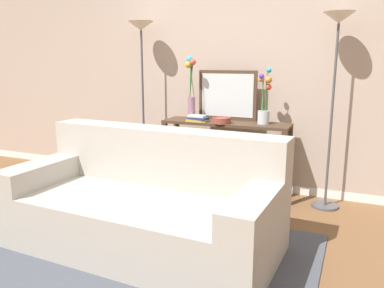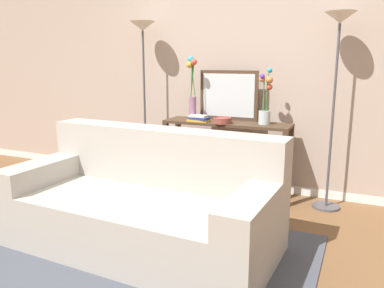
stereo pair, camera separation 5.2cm
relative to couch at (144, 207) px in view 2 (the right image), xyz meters
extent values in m
cube|color=brown|center=(0.15, -0.29, -0.32)|extent=(16.00, 16.00, 0.02)
cube|color=white|center=(0.15, 1.73, -0.26)|extent=(12.00, 0.15, 0.09)
cube|color=#B29E8E|center=(0.15, 1.73, 1.08)|extent=(12.00, 0.14, 2.60)
cube|color=#474C56|center=(0.00, -0.16, -0.30)|extent=(2.62, 1.73, 0.01)
cube|color=#ADA89E|center=(0.00, -0.06, -0.10)|extent=(2.09, 1.06, 0.42)
cube|color=#ADA89E|center=(0.01, 0.29, 0.34)|extent=(2.06, 0.35, 0.46)
cube|color=#ADA89E|center=(-0.91, -0.02, -0.01)|extent=(0.28, 0.98, 0.60)
cube|color=#ADA89E|center=(0.90, -0.10, -0.01)|extent=(0.28, 0.98, 0.60)
cube|color=#473323|center=(0.19, 1.37, 0.47)|extent=(1.33, 0.36, 0.03)
cube|color=#473323|center=(0.19, 1.37, -0.16)|extent=(1.22, 0.30, 0.01)
cube|color=#473323|center=(-0.45, 1.22, 0.07)|extent=(0.05, 0.05, 0.76)
cube|color=#473323|center=(0.83, 1.22, 0.07)|extent=(0.05, 0.05, 0.76)
cube|color=#473323|center=(-0.45, 1.53, 0.07)|extent=(0.05, 0.05, 0.76)
cube|color=#473323|center=(0.83, 1.53, 0.07)|extent=(0.05, 0.05, 0.76)
cylinder|color=#4C4C51|center=(-0.81, 1.39, -0.30)|extent=(0.26, 0.26, 0.02)
cylinder|color=#4C4C51|center=(-0.81, 1.39, 0.57)|extent=(0.02, 0.02, 1.71)
cone|color=silver|center=(-0.81, 1.39, 1.47)|extent=(0.28, 0.28, 0.10)
cylinder|color=#4C4C51|center=(1.22, 1.39, -0.30)|extent=(0.26, 0.26, 0.02)
cylinder|color=#4C4C51|center=(1.22, 1.39, 0.57)|extent=(0.02, 0.02, 1.72)
cone|color=silver|center=(1.22, 1.39, 1.48)|extent=(0.28, 0.28, 0.10)
cube|color=#473323|center=(0.16, 1.52, 0.74)|extent=(0.64, 0.02, 0.52)
cube|color=silver|center=(0.16, 1.51, 0.74)|extent=(0.57, 0.01, 0.45)
cylinder|color=gray|center=(-0.20, 1.37, 0.60)|extent=(0.08, 0.08, 0.24)
cylinder|color=#3D7538|center=(-0.21, 1.38, 0.90)|extent=(0.04, 0.02, 0.36)
sphere|color=orange|center=(-0.22, 1.40, 1.08)|extent=(0.07, 0.07, 0.07)
cylinder|color=#3D7538|center=(-0.21, 1.38, 0.92)|extent=(0.02, 0.03, 0.39)
sphere|color=#2BA3D7|center=(-0.23, 1.39, 1.12)|extent=(0.07, 0.07, 0.07)
cylinder|color=#3D7538|center=(-0.19, 1.36, 0.91)|extent=(0.04, 0.05, 0.36)
sphere|color=#D9513F|center=(-0.18, 1.35, 1.09)|extent=(0.07, 0.07, 0.07)
cylinder|color=#3D7538|center=(-0.21, 1.38, 0.89)|extent=(0.03, 0.04, 0.33)
sphere|color=red|center=(-0.23, 1.39, 1.06)|extent=(0.05, 0.05, 0.05)
cylinder|color=#3D7538|center=(-0.21, 1.37, 0.89)|extent=(0.01, 0.04, 0.34)
sphere|color=gold|center=(-0.23, 1.37, 1.06)|extent=(0.07, 0.07, 0.07)
cylinder|color=silver|center=(0.58, 1.39, 0.55)|extent=(0.12, 0.12, 0.13)
cylinder|color=#3D7538|center=(0.56, 1.39, 0.77)|extent=(0.01, 0.04, 0.31)
sphere|color=#D58D4A|center=(0.54, 1.39, 0.93)|extent=(0.06, 0.06, 0.06)
cylinder|color=#3D7538|center=(0.57, 1.38, 0.78)|extent=(0.02, 0.03, 0.34)
sphere|color=#6130C9|center=(0.55, 1.37, 0.95)|extent=(0.05, 0.05, 0.05)
cylinder|color=#3D7538|center=(0.60, 1.38, 0.77)|extent=(0.01, 0.02, 0.31)
sphere|color=#C17A39|center=(0.62, 1.38, 0.92)|extent=(0.07, 0.07, 0.07)
cylinder|color=#3D7538|center=(0.60, 1.39, 0.73)|extent=(0.01, 0.02, 0.24)
sphere|color=red|center=(0.62, 1.40, 0.85)|extent=(0.06, 0.06, 0.06)
cylinder|color=#3D7538|center=(0.60, 1.40, 0.81)|extent=(0.04, 0.05, 0.39)
sphere|color=#1D9FD6|center=(0.61, 1.41, 1.01)|extent=(0.05, 0.05, 0.05)
cylinder|color=brown|center=(0.18, 1.26, 0.51)|extent=(0.19, 0.19, 0.05)
torus|color=brown|center=(0.18, 1.26, 0.54)|extent=(0.19, 0.19, 0.01)
cube|color=gold|center=(-0.09, 1.28, 0.49)|extent=(0.22, 0.14, 0.02)
cube|color=navy|center=(-0.08, 1.27, 0.51)|extent=(0.21, 0.14, 0.03)
cube|color=silver|center=(-0.10, 1.28, 0.54)|extent=(0.18, 0.12, 0.02)
cube|color=#BC3328|center=(-0.33, 1.37, -0.26)|extent=(0.04, 0.16, 0.11)
cube|color=#236033|center=(-0.29, 1.37, -0.25)|extent=(0.04, 0.17, 0.12)
cube|color=slate|center=(-0.25, 1.37, -0.26)|extent=(0.03, 0.16, 0.10)
cube|color=#2D2D33|center=(-0.21, 1.37, -0.26)|extent=(0.05, 0.14, 0.10)
cube|color=navy|center=(-0.16, 1.37, -0.24)|extent=(0.04, 0.17, 0.13)
cube|color=gold|center=(-0.11, 1.37, -0.25)|extent=(0.06, 0.16, 0.12)
cube|color=#1E7075|center=(-0.06, 1.37, -0.26)|extent=(0.05, 0.16, 0.10)
camera|label=1|loc=(1.45, -2.46, 1.12)|focal=36.51mm
camera|label=2|loc=(1.49, -2.44, 1.12)|focal=36.51mm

